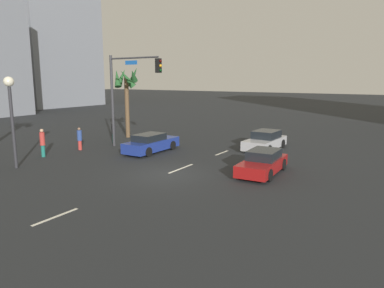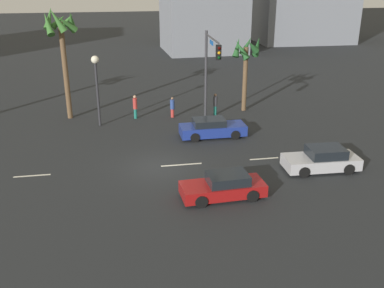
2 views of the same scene
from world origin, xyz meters
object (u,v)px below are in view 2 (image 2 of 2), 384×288
at_px(car_1, 212,128).
at_px(palm_tree_0, 61,34).
at_px(pedestrian_1, 135,106).
at_px(pedestrian_2, 172,107).
at_px(traffic_signal, 210,65).
at_px(car_2, 224,186).
at_px(palm_tree_1, 247,55).
at_px(car_0, 322,160).
at_px(pedestrian_0, 215,104).
at_px(streetlamp, 96,76).

relative_size(car_1, palm_tree_0, 0.54).
distance_m(pedestrian_1, pedestrian_2, 2.90).
xyz_separation_m(car_1, pedestrian_2, (-2.10, 4.87, 0.24)).
bearing_deg(traffic_signal, car_2, -98.46).
bearing_deg(car_1, palm_tree_1, 54.78).
height_order(car_1, pedestrian_2, pedestrian_2).
relative_size(car_0, pedestrian_1, 2.33).
relative_size(pedestrian_0, palm_tree_1, 0.29).
relative_size(traffic_signal, streetlamp, 1.30).
bearing_deg(car_2, pedestrian_0, 78.77).
height_order(traffic_signal, palm_tree_0, palm_tree_0).
relative_size(car_0, palm_tree_1, 0.71).
bearing_deg(car_0, car_1, 127.93).
bearing_deg(pedestrian_1, streetlamp, -155.01).
bearing_deg(palm_tree_0, palm_tree_1, -1.44).
distance_m(car_2, streetlamp, 14.43).
bearing_deg(car_0, pedestrian_0, 108.01).
relative_size(pedestrian_1, pedestrian_2, 1.14).
xyz_separation_m(streetlamp, palm_tree_0, (-2.39, 2.26, 2.75)).
height_order(pedestrian_1, palm_tree_0, palm_tree_0).
relative_size(traffic_signal, pedestrian_0, 3.87).
bearing_deg(pedestrian_2, pedestrian_0, 0.24).
bearing_deg(streetlamp, palm_tree_0, 136.60).
distance_m(pedestrian_0, pedestrian_2, 3.46).
bearing_deg(pedestrian_1, traffic_signal, -27.28).
xyz_separation_m(pedestrian_1, pedestrian_2, (2.89, -0.22, -0.14)).
bearing_deg(streetlamp, pedestrian_1, 24.99).
height_order(car_2, palm_tree_1, palm_tree_1).
distance_m(streetlamp, palm_tree_1, 11.94).
relative_size(car_0, car_2, 1.00).
xyz_separation_m(pedestrian_1, palm_tree_0, (-5.11, 0.99, 5.48)).
distance_m(car_2, pedestrian_0, 13.89).
distance_m(pedestrian_1, palm_tree_0, 7.56).
distance_m(car_0, pedestrian_1, 15.34).
height_order(car_0, traffic_signal, traffic_signal).
relative_size(pedestrian_0, palm_tree_0, 0.21).
xyz_separation_m(car_1, palm_tree_0, (-10.11, 6.08, 5.86)).
height_order(pedestrian_0, pedestrian_2, pedestrian_0).
bearing_deg(car_2, pedestrian_2, 93.19).
bearing_deg(car_0, car_2, -160.72).
relative_size(traffic_signal, pedestrian_1, 3.63).
relative_size(pedestrian_2, palm_tree_0, 0.19).
height_order(pedestrian_0, palm_tree_0, palm_tree_0).
bearing_deg(car_2, pedestrian_1, 104.79).
distance_m(traffic_signal, pedestrian_1, 6.94).
height_order(car_1, streetlamp, streetlamp).
distance_m(car_1, traffic_signal, 4.60).
bearing_deg(pedestrian_2, palm_tree_1, 7.91).
bearing_deg(car_2, traffic_signal, 81.54).
relative_size(car_2, streetlamp, 0.83).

